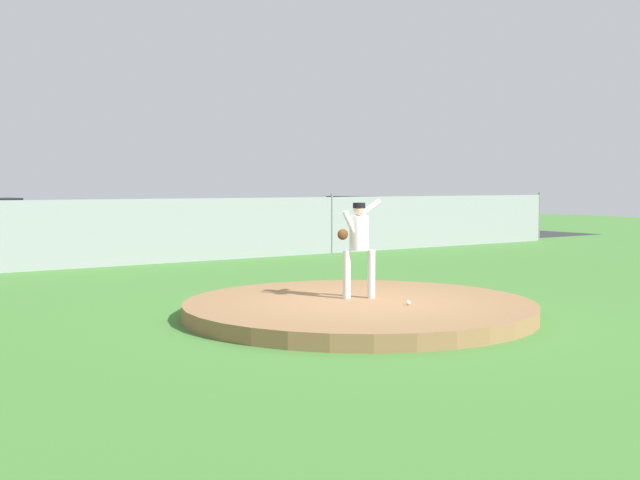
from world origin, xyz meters
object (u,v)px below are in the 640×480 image
object	(u,v)px
parked_car_champagne	(360,219)
parked_car_burgundy	(203,225)
baseball	(408,303)
pitcher_youth	(358,239)

from	to	relation	value
parked_car_champagne	parked_car_burgundy	world-z (taller)	parked_car_champagne
parked_car_champagne	parked_car_burgundy	size ratio (longest dim) A/B	1.00
baseball	parked_car_champagne	bearing A→B (deg)	54.76
parked_car_burgundy	parked_car_champagne	bearing A→B (deg)	-6.20
parked_car_champagne	baseball	bearing A→B (deg)	-125.24
baseball	parked_car_burgundy	bearing A→B (deg)	75.20
pitcher_youth	parked_car_champagne	bearing A→B (deg)	52.27
parked_car_champagne	parked_car_burgundy	distance (m)	6.46
pitcher_youth	parked_car_burgundy	world-z (taller)	pitcher_youth
parked_car_champagne	pitcher_youth	bearing A→B (deg)	-127.73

